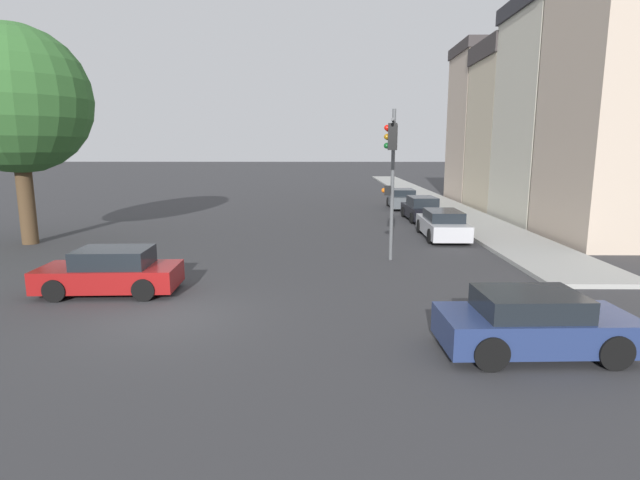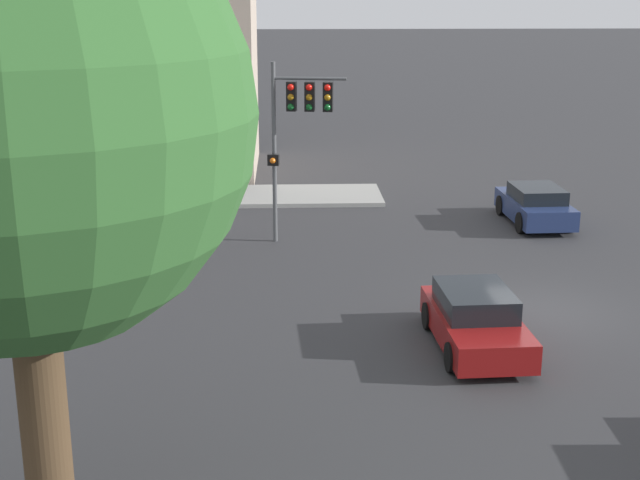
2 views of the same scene
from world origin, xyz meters
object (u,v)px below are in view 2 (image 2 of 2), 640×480
(traffic_signal, at_px, (299,114))
(crossing_car_1, at_px, (535,205))
(parked_car_0, at_px, (139,200))
(street_tree, at_px, (16,117))
(crossing_car_0, at_px, (475,320))

(traffic_signal, height_order, crossing_car_1, traffic_signal)
(parked_car_0, bearing_deg, street_tree, 95.96)
(street_tree, relative_size, crossing_car_1, 2.37)
(street_tree, distance_m, traffic_signal, 16.46)
(crossing_car_1, bearing_deg, traffic_signal, 101.71)
(traffic_signal, height_order, parked_car_0, traffic_signal)
(traffic_signal, distance_m, crossing_car_0, 10.21)
(street_tree, xyz_separation_m, parked_car_0, (19.10, 1.67, -5.67))
(crossing_car_0, xyz_separation_m, crossing_car_1, (10.80, -4.34, 0.00))
(crossing_car_0, bearing_deg, traffic_signal, -158.93)
(traffic_signal, distance_m, crossing_car_1, 9.13)
(parked_car_0, bearing_deg, traffic_signal, 150.75)
(crossing_car_1, bearing_deg, street_tree, 143.67)
(street_tree, height_order, crossing_car_0, street_tree)
(street_tree, distance_m, parked_car_0, 19.99)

